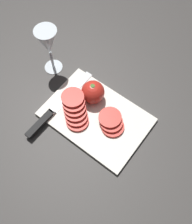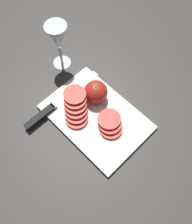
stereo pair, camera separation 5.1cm
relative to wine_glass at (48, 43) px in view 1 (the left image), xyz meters
name	(u,v)px [view 1 (the left image)]	position (x,y,z in m)	size (l,w,h in m)	color
ground_plane	(121,124)	(-0.33, 0.04, -0.13)	(3.00, 3.00, 0.00)	#383533
cutting_board	(96,117)	(-0.25, 0.07, -0.12)	(0.33, 0.23, 0.01)	silver
wine_glass	(48,43)	(0.00, 0.00, 0.00)	(0.07, 0.07, 0.18)	silver
whole_tomato	(93,92)	(-0.20, 0.02, -0.08)	(0.08, 0.08, 0.08)	red
knife	(48,116)	(-0.12, 0.16, -0.11)	(0.03, 0.31, 0.01)	silver
tomato_slice_stack_near	(75,109)	(-0.19, 0.10, -0.09)	(0.12, 0.11, 0.06)	red
tomato_slice_stack_far	(111,122)	(-0.30, 0.06, -0.10)	(0.09, 0.09, 0.03)	red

